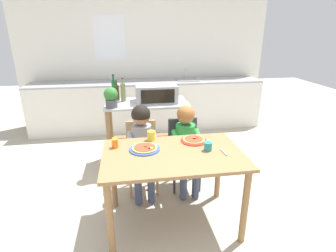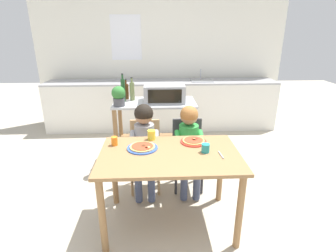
% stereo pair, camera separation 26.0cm
% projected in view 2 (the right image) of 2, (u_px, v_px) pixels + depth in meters
% --- Properties ---
extents(ground_plane, '(12.27, 12.27, 0.00)m').
position_uv_depth(ground_plane, '(165.00, 163.00, 3.78)').
color(ground_plane, '#B7AD99').
extents(back_wall_tiled, '(4.70, 0.13, 2.70)m').
position_uv_depth(back_wall_tiled, '(161.00, 54.00, 5.09)').
color(back_wall_tiled, white).
rests_on(back_wall_tiled, ground).
extents(kitchen_counter, '(4.23, 0.60, 1.10)m').
position_uv_depth(kitchen_counter, '(162.00, 105.00, 5.02)').
color(kitchen_counter, silver).
rests_on(kitchen_counter, ground).
extents(kitchen_island_cart, '(1.10, 0.58, 0.89)m').
position_uv_depth(kitchen_island_cart, '(155.00, 122.00, 3.65)').
color(kitchen_island_cart, '#B7BABF').
rests_on(kitchen_island_cart, ground).
extents(toaster_oven, '(0.54, 0.38, 0.23)m').
position_uv_depth(toaster_oven, '(164.00, 93.00, 3.52)').
color(toaster_oven, '#999BA0').
rests_on(toaster_oven, kitchen_island_cart).
extents(bottle_tall_green_wine, '(0.07, 0.07, 0.28)m').
position_uv_depth(bottle_tall_green_wine, '(126.00, 91.00, 3.64)').
color(bottle_tall_green_wine, '#4C2D14').
rests_on(bottle_tall_green_wine, kitchen_island_cart).
extents(bottle_brown_beer, '(0.06, 0.06, 0.37)m').
position_uv_depth(bottle_brown_beer, '(123.00, 90.00, 3.52)').
color(bottle_brown_beer, '#1E4723').
rests_on(bottle_brown_beer, kitchen_island_cart).
extents(bottle_squat_spirits, '(0.06, 0.06, 0.31)m').
position_uv_depth(bottle_squat_spirits, '(132.00, 91.00, 3.58)').
color(bottle_squat_spirits, olive).
rests_on(bottle_squat_spirits, kitchen_island_cart).
extents(potted_herb_plant, '(0.17, 0.17, 0.25)m').
position_uv_depth(potted_herb_plant, '(119.00, 96.00, 3.31)').
color(potted_herb_plant, '#4C4C51').
rests_on(potted_herb_plant, kitchen_island_cart).
extents(dining_table, '(1.26, 0.81, 0.76)m').
position_uv_depth(dining_table, '(170.00, 164.00, 2.41)').
color(dining_table, olive).
rests_on(dining_table, ground).
extents(dining_chair_left, '(0.36, 0.36, 0.81)m').
position_uv_depth(dining_chair_left, '(145.00, 150.00, 3.08)').
color(dining_chair_left, tan).
rests_on(dining_chair_left, ground).
extents(dining_chair_right, '(0.36, 0.36, 0.81)m').
position_uv_depth(dining_chair_right, '(187.00, 149.00, 3.11)').
color(dining_chair_right, '#333338').
rests_on(dining_chair_right, ground).
extents(child_in_grey_shirt, '(0.32, 0.42, 1.03)m').
position_uv_depth(child_in_grey_shirt, '(144.00, 138.00, 2.90)').
color(child_in_grey_shirt, '#424C6B').
rests_on(child_in_grey_shirt, ground).
extents(child_in_green_shirt, '(0.32, 0.42, 1.00)m').
position_uv_depth(child_in_green_shirt, '(189.00, 139.00, 2.93)').
color(child_in_green_shirt, '#424C6B').
rests_on(child_in_green_shirt, ground).
extents(pizza_plate_blue_rimmed, '(0.29, 0.29, 0.03)m').
position_uv_depth(pizza_plate_blue_rimmed, '(142.00, 147.00, 2.46)').
color(pizza_plate_blue_rimmed, '#3356B7').
rests_on(pizza_plate_blue_rimmed, dining_table).
extents(pizza_plate_red_rimmed, '(0.26, 0.26, 0.03)m').
position_uv_depth(pizza_plate_red_rimmed, '(194.00, 141.00, 2.60)').
color(pizza_plate_red_rimmed, red).
rests_on(pizza_plate_red_rimmed, dining_table).
extents(drinking_cup_teal, '(0.07, 0.07, 0.08)m').
position_uv_depth(drinking_cup_teal, '(205.00, 148.00, 2.38)').
color(drinking_cup_teal, teal).
rests_on(drinking_cup_teal, dining_table).
extents(drinking_cup_yellow, '(0.08, 0.08, 0.10)m').
position_uv_depth(drinking_cup_yellow, '(151.00, 135.00, 2.65)').
color(drinking_cup_yellow, yellow).
rests_on(drinking_cup_yellow, dining_table).
extents(drinking_cup_orange, '(0.06, 0.06, 0.08)m').
position_uv_depth(drinking_cup_orange, '(114.00, 141.00, 2.52)').
color(drinking_cup_orange, orange).
rests_on(drinking_cup_orange, dining_table).
extents(serving_spoon, '(0.02, 0.14, 0.01)m').
position_uv_depth(serving_spoon, '(221.00, 155.00, 2.33)').
color(serving_spoon, '#B7BABF').
rests_on(serving_spoon, dining_table).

